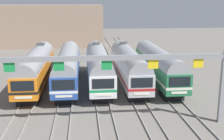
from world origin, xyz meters
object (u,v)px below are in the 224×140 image
at_px(commuter_train_stainless, 129,64).
at_px(catenary_gantry, 107,70).
at_px(commuter_train_blue, 68,66).
at_px(commuter_train_white, 98,65).
at_px(commuter_train_green, 158,64).
at_px(commuter_train_orange, 36,66).

bearing_deg(commuter_train_stainless, catenary_gantry, -106.66).
height_order(commuter_train_blue, commuter_train_white, commuter_train_white).
distance_m(commuter_train_blue, catenary_gantry, 14.32).
distance_m(commuter_train_stainless, commuter_train_green, 4.04).
relative_size(commuter_train_blue, commuter_train_green, 1.00).
height_order(commuter_train_white, commuter_train_stainless, same).
height_order(commuter_train_blue, catenary_gantry, catenary_gantry).
distance_m(commuter_train_white, catenary_gantry, 13.74).
height_order(commuter_train_stainless, commuter_train_green, commuter_train_stainless).
height_order(commuter_train_orange, commuter_train_white, same).
bearing_deg(commuter_train_green, commuter_train_white, 179.97).
height_order(commuter_train_blue, commuter_train_green, same).
distance_m(commuter_train_orange, catenary_gantry, 15.94).
distance_m(commuter_train_orange, commuter_train_stainless, 12.12).
bearing_deg(catenary_gantry, commuter_train_blue, 106.66).
bearing_deg(catenary_gantry, commuter_train_orange, 120.90).
bearing_deg(commuter_train_blue, catenary_gantry, -73.34).
xyz_separation_m(commuter_train_orange, commuter_train_blue, (4.04, -0.00, -0.00)).
xyz_separation_m(commuter_train_stainless, catenary_gantry, (-4.04, -13.50, 2.55)).
bearing_deg(commuter_train_stainless, commuter_train_green, -0.06).
relative_size(commuter_train_white, commuter_train_green, 1.00).
relative_size(commuter_train_white, catenary_gantry, 0.84).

